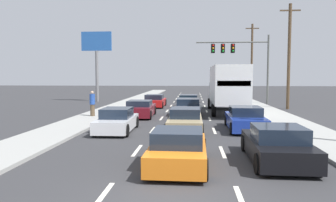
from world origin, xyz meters
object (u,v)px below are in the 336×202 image
at_px(car_maroon, 140,109).
at_px(roadside_billboard, 97,53).
at_px(car_tan, 185,120).
at_px(traffic_signal_mast, 235,53).
at_px(car_gray, 188,108).
at_px(utility_pole_mid, 289,55).
at_px(car_white, 117,121).
at_px(utility_pole_far, 252,60).
at_px(car_green, 189,101).
at_px(car_black, 277,146).
at_px(pedestrian_near_corner, 92,103).
at_px(car_blue, 245,119).
at_px(car_orange, 178,149).
at_px(car_red, 155,101).
at_px(box_truck, 227,87).

relative_size(car_maroon, roadside_billboard, 0.53).
height_order(car_tan, traffic_signal_mast, traffic_signal_mast).
xyz_separation_m(traffic_signal_mast, roadside_billboard, (-15.84, 2.41, 0.29)).
height_order(car_tan, roadside_billboard, roadside_billboard).
relative_size(car_gray, utility_pole_mid, 0.46).
xyz_separation_m(car_white, utility_pole_far, (12.02, 27.90, 4.59)).
bearing_deg(car_green, car_white, -104.61).
xyz_separation_m(car_tan, roadside_billboard, (-10.94, 19.79, 5.20)).
bearing_deg(car_gray, car_tan, -90.26).
bearing_deg(car_black, pedestrian_near_corner, 131.90).
bearing_deg(car_maroon, pedestrian_near_corner, -166.02).
distance_m(car_blue, car_black, 6.80).
xyz_separation_m(car_orange, car_black, (3.38, 0.76, 0.01)).
relative_size(car_green, car_black, 0.97).
bearing_deg(roadside_billboard, car_black, -61.43).
distance_m(car_red, box_truck, 8.41).
height_order(car_gray, car_orange, car_gray).
bearing_deg(car_maroon, car_black, -60.73).
bearing_deg(car_tan, car_blue, 6.70).
height_order(car_maroon, traffic_signal_mast, traffic_signal_mast).
relative_size(utility_pole_mid, roadside_billboard, 1.15).
xyz_separation_m(car_red, car_gray, (3.36, -6.76, 0.05)).
distance_m(car_tan, box_truck, 9.08).
distance_m(car_green, traffic_signal_mast, 8.03).
xyz_separation_m(car_gray, car_black, (3.30, -13.17, -0.02)).
bearing_deg(car_black, car_red, 108.46).
bearing_deg(car_tan, car_white, -169.30).
height_order(car_green, car_black, car_black).
xyz_separation_m(car_red, car_orange, (3.27, -20.69, 0.02)).
bearing_deg(car_black, car_green, 99.60).
relative_size(car_red, utility_pole_mid, 0.45).
height_order(box_truck, roadside_billboard, roadside_billboard).
relative_size(car_orange, box_truck, 0.44).
distance_m(car_maroon, car_black, 13.86).
height_order(car_black, utility_pole_mid, utility_pole_mid).
xyz_separation_m(box_truck, pedestrian_near_corner, (-9.90, -3.52, -1.12)).
distance_m(car_gray, box_truck, 3.82).
xyz_separation_m(car_orange, car_blue, (3.38, 7.56, 0.02)).
relative_size(car_blue, utility_pole_far, 0.43).
relative_size(car_white, roadside_billboard, 0.51).
relative_size(car_green, car_blue, 0.94).
height_order(car_gray, car_tan, car_gray).
bearing_deg(utility_pole_mid, car_tan, -126.16).
distance_m(car_red, car_green, 3.32).
bearing_deg(car_green, car_tan, -89.96).
bearing_deg(car_gray, car_red, 116.40).
height_order(car_orange, pedestrian_near_corner, pedestrian_near_corner).
bearing_deg(car_orange, pedestrian_near_corner, 119.22).
height_order(car_maroon, car_white, car_white).
distance_m(car_green, utility_pole_mid, 10.06).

